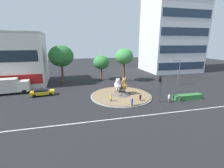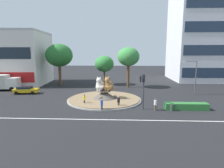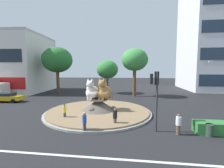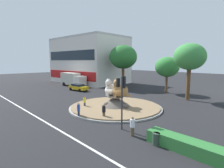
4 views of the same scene
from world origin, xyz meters
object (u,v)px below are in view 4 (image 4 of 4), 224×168
Objects in this scene: pedestrian_yellow_shirt at (85,102)px; sedan_on_far_lane at (78,87)px; cat_statue_white at (112,89)px; shophouse_block at (89,60)px; cat_statue_tabby at (120,90)px; traffic_light_mast at (122,91)px; litter_bin at (156,139)px; second_tree_near_tower at (167,67)px; pedestrian_white_shirt at (132,126)px; pedestrian_black_shirt at (104,111)px; third_tree_left at (123,57)px; delivery_box_truck at (73,79)px; broadleaf_tree_behind_island at (190,57)px; pedestrian_blue_shirt at (79,110)px.

sedan_on_far_lane is at bearing -177.63° from pedestrian_yellow_shirt.
cat_statue_white is 0.11× the size of shophouse_block.
shophouse_block is 4.76× the size of sedan_on_far_lane.
cat_statue_tabby is 0.51× the size of traffic_light_mast.
litter_bin is (35.79, -20.14, -5.86)m from shophouse_block.
cat_statue_white is 29.93m from shophouse_block.
pedestrian_yellow_shirt is at bearing -94.75° from second_tree_near_tower.
pedestrian_yellow_shirt is (-9.99, 2.23, 0.00)m from pedestrian_white_shirt.
cat_statue_white is at bearing -34.30° from shophouse_block.
pedestrian_black_shirt is (-3.27, 0.69, -2.68)m from traffic_light_mast.
cat_statue_tabby reaches higher than sedan_on_far_lane.
cat_statue_white is 1.58× the size of pedestrian_yellow_shirt.
third_tree_left reaches higher than pedestrian_white_shirt.
pedestrian_black_shirt is (28.62, -19.00, -5.49)m from shophouse_block.
shophouse_block reaches higher than sedan_on_far_lane.
traffic_light_mast is 0.64× the size of delivery_box_truck.
delivery_box_truck is at bearing 159.02° from litter_bin.
shophouse_block is 24.34× the size of litter_bin.
sedan_on_far_lane is (-17.50, 8.12, -0.07)m from pedestrian_black_shirt.
second_tree_near_tower is at bearing 150.25° from broadleaf_tree_behind_island.
sedan_on_far_lane is at bearing -157.61° from pedestrian_black_shirt.
pedestrian_white_shirt is at bearing 19.39° from pedestrian_yellow_shirt.
pedestrian_black_shirt is 0.98× the size of pedestrian_white_shirt.
pedestrian_white_shirt is 2.26m from litter_bin.
third_tree_left is at bearing 64.40° from sedan_on_far_lane.
shophouse_block reaches higher than pedestrian_blue_shirt.
second_tree_near_tower is (25.05, -0.13, -1.33)m from shophouse_block.
cat_statue_tabby is at bearing -107.45° from broadleaf_tree_behind_island.
shophouse_block is 10.31m from delivery_box_truck.
shophouse_block is at bearing 173.85° from broadleaf_tree_behind_island.
shophouse_block is at bearing -100.13° from cat_statue_tabby.
traffic_light_mast is 29.89m from delivery_box_truck.
delivery_box_truck is (-29.16, 12.06, 0.89)m from pedestrian_white_shirt.
cat_statue_white is 22.31m from delivery_box_truck.
shophouse_block is 16.53m from sedan_on_far_lane.
third_tree_left is 6.01× the size of pedestrian_white_shirt.
second_tree_near_tower is at bearing 148.01° from pedestrian_black_shirt.
litter_bin is (12.22, -2.20, -0.39)m from pedestrian_yellow_shirt.
sedan_on_far_lane reaches higher than litter_bin.
shophouse_block is 2.27× the size of third_tree_left.
delivery_box_truck is (-21.19, 6.93, -0.72)m from cat_statue_white.
traffic_light_mast is 2.97× the size of pedestrian_white_shirt.
cat_statue_white is at bearing -51.70° from third_tree_left.
pedestrian_yellow_shirt is 0.21× the size of delivery_box_truck.
traffic_light_mast is at bearing -28.58° from delivery_box_truck.
sedan_on_far_lane is at bearing 62.79° from traffic_light_mast.
traffic_light_mast reaches higher than cat_statue_white.
sedan_on_far_lane is (-3.45, -9.79, -6.23)m from third_tree_left.
pedestrian_yellow_shirt is 14.30m from sedan_on_far_lane.
second_tree_near_tower is 4.35× the size of pedestrian_yellow_shirt.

